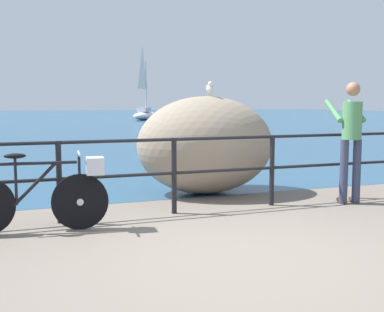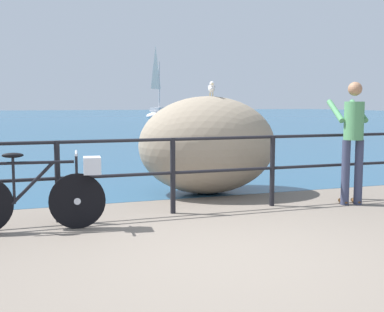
# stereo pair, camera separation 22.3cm
# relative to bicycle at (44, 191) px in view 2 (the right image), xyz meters

# --- Properties ---
(ground_plane) EXTENTS (120.00, 120.00, 0.10)m
(ground_plane) POSITION_rel_bicycle_xyz_m (1.67, 18.37, -0.51)
(ground_plane) COLOR #6B6056
(sea_surface) EXTENTS (120.00, 90.00, 0.01)m
(sea_surface) POSITION_rel_bicycle_xyz_m (1.67, 46.28, -0.46)
(sea_surface) COLOR navy
(sea_surface) RESTS_ON ground_plane
(promenade_railing) EXTENTS (9.02, 0.07, 1.02)m
(promenade_railing) POSITION_rel_bicycle_xyz_m (1.67, 0.37, 0.18)
(promenade_railing) COLOR black
(promenade_railing) RESTS_ON ground_plane
(bicycle) EXTENTS (1.69, 0.48, 0.92)m
(bicycle) POSITION_rel_bicycle_xyz_m (0.00, 0.00, 0.00)
(bicycle) COLOR black
(bicycle) RESTS_ON ground_plane
(person_at_railing) EXTENTS (0.54, 0.67, 1.78)m
(person_at_railing) POSITION_rel_bicycle_xyz_m (4.30, 0.09, 0.53)
(person_at_railing) COLOR #333851
(person_at_railing) RESTS_ON ground_plane
(breakwater_boulder_main) EXTENTS (2.29, 1.65, 1.59)m
(breakwater_boulder_main) POSITION_rel_bicycle_xyz_m (2.64, 1.61, 0.33)
(breakwater_boulder_main) COLOR gray
(breakwater_boulder_main) RESTS_ON ground
(seagull) EXTENTS (0.19, 0.34, 0.23)m
(seagull) POSITION_rel_bicycle_xyz_m (2.70, 1.60, 1.26)
(seagull) COLOR gold
(seagull) RESTS_ON breakwater_boulder_main
(sailboat) EXTENTS (3.65, 4.32, 6.16)m
(sailboat) POSITION_rel_bicycle_xyz_m (10.64, 34.56, 0.24)
(sailboat) COLOR white
(sailboat) RESTS_ON sea_surface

